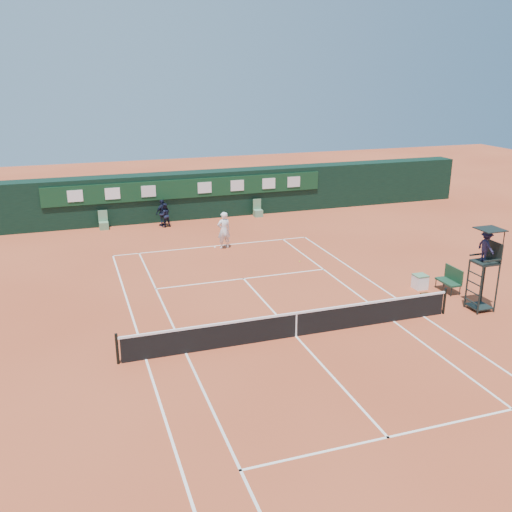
{
  "coord_description": "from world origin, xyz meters",
  "views": [
    {
      "loc": [
        -7.47,
        -17.52,
        9.33
      ],
      "look_at": [
        0.48,
        6.0,
        1.2
      ],
      "focal_mm": 40.0,
      "sensor_mm": 36.0,
      "label": 1
    }
  ],
  "objects_px": {
    "tennis_net": "(296,324)",
    "cooler": "(420,281)",
    "umpire_chair": "(486,252)",
    "player": "(224,230)",
    "player_bench": "(451,278)"
  },
  "relations": [
    {
      "from": "tennis_net",
      "to": "cooler",
      "type": "bearing_deg",
      "value": 20.83
    },
    {
      "from": "umpire_chair",
      "to": "cooler",
      "type": "relative_size",
      "value": 5.3
    },
    {
      "from": "tennis_net",
      "to": "player",
      "type": "relative_size",
      "value": 6.31
    },
    {
      "from": "player_bench",
      "to": "cooler",
      "type": "relative_size",
      "value": 1.86
    },
    {
      "from": "cooler",
      "to": "player",
      "type": "bearing_deg",
      "value": 127.74
    },
    {
      "from": "umpire_chair",
      "to": "player_bench",
      "type": "bearing_deg",
      "value": 86.16
    },
    {
      "from": "tennis_net",
      "to": "umpire_chair",
      "type": "height_order",
      "value": "umpire_chair"
    },
    {
      "from": "tennis_net",
      "to": "player_bench",
      "type": "xyz_separation_m",
      "value": [
        8.17,
        1.99,
        0.09
      ]
    },
    {
      "from": "tennis_net",
      "to": "player",
      "type": "height_order",
      "value": "player"
    },
    {
      "from": "umpire_chair",
      "to": "player_bench",
      "type": "distance_m",
      "value": 2.81
    },
    {
      "from": "umpire_chair",
      "to": "player",
      "type": "distance_m",
      "value": 13.81
    },
    {
      "from": "tennis_net",
      "to": "player",
      "type": "distance_m",
      "value": 11.35
    },
    {
      "from": "tennis_net",
      "to": "cooler",
      "type": "xyz_separation_m",
      "value": [
        7.11,
        2.71,
        -0.18
      ]
    },
    {
      "from": "player",
      "to": "tennis_net",
      "type": "bearing_deg",
      "value": 79.32
    },
    {
      "from": "tennis_net",
      "to": "player_bench",
      "type": "distance_m",
      "value": 8.41
    }
  ]
}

